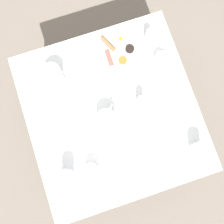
{
  "coord_description": "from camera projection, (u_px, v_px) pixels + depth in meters",
  "views": [
    {
      "loc": [
        0.21,
        -0.07,
        2.26
      ],
      "look_at": [
        0.0,
        0.0,
        0.75
      ],
      "focal_mm": 42.0,
      "sensor_mm": 36.0,
      "label": 1
    }
  ],
  "objects": [
    {
      "name": "teapot_near",
      "position": [
        106.0,
        119.0,
        1.49
      ],
      "size": [
        0.16,
        0.14,
        0.13
      ],
      "rotation": [
        0.0,
        0.0,
        5.57
      ],
      "color": "white",
      "rests_on": "table"
    },
    {
      "name": "breakfast_plate",
      "position": [
        118.0,
        50.0,
        1.6
      ],
      "size": [
        0.28,
        0.28,
        0.04
      ],
      "color": "white",
      "rests_on": "table"
    },
    {
      "name": "fork_by_plate",
      "position": [
        62.0,
        118.0,
        1.55
      ],
      "size": [
        0.19,
        0.03,
        0.0
      ],
      "rotation": [
        0.0,
        0.0,
        1.49
      ],
      "color": "silver",
      "rests_on": "table"
    },
    {
      "name": "water_glass_short",
      "position": [
        198.0,
        148.0,
        1.47
      ],
      "size": [
        0.07,
        0.07,
        0.11
      ],
      "color": "white",
      "rests_on": "table"
    },
    {
      "name": "napkin_folded",
      "position": [
        152.0,
        121.0,
        1.54
      ],
      "size": [
        0.14,
        0.16,
        0.01
      ],
      "rotation": [
        0.0,
        0.0,
        1.68
      ],
      "color": "white",
      "rests_on": "table"
    },
    {
      "name": "teacup_with_saucer_right",
      "position": [
        161.0,
        59.0,
        1.58
      ],
      "size": [
        0.16,
        0.16,
        0.06
      ],
      "color": "white",
      "rests_on": "table"
    },
    {
      "name": "table",
      "position": [
        112.0,
        114.0,
        1.62
      ],
      "size": [
        1.04,
        1.0,
        0.73
      ],
      "color": "silver",
      "rests_on": "ground_plane"
    },
    {
      "name": "teapot_far",
      "position": [
        53.0,
        74.0,
        1.53
      ],
      "size": [
        0.18,
        0.11,
        0.13
      ],
      "rotation": [
        0.0,
        0.0,
        3.66
      ],
      "color": "white",
      "rests_on": "table"
    },
    {
      "name": "knife_by_plate",
      "position": [
        164.0,
        165.0,
        1.51
      ],
      "size": [
        0.16,
        0.13,
        0.0
      ],
      "rotation": [
        0.0,
        0.0,
        0.88
      ],
      "color": "silver",
      "rests_on": "table"
    },
    {
      "name": "spoon_for_tea",
      "position": [
        134.0,
        180.0,
        1.49
      ],
      "size": [
        0.12,
        0.13,
        0.0
      ],
      "rotation": [
        0.0,
        0.0,
        2.44
      ],
      "color": "silver",
      "rests_on": "table"
    },
    {
      "name": "pepper_grinder",
      "position": [
        141.0,
        99.0,
        1.51
      ],
      "size": [
        0.05,
        0.05,
        0.11
      ],
      "color": "#BCBCC1",
      "rests_on": "table"
    },
    {
      "name": "teacup_with_saucer_left",
      "position": [
        92.0,
        169.0,
        1.48
      ],
      "size": [
        0.16,
        0.16,
        0.06
      ],
      "color": "white",
      "rests_on": "table"
    },
    {
      "name": "salt_grinder",
      "position": [
        149.0,
        33.0,
        1.57
      ],
      "size": [
        0.05,
        0.05,
        0.11
      ],
      "color": "#BCBCC1",
      "rests_on": "table"
    },
    {
      "name": "ground_plane",
      "position": [
        112.0,
        125.0,
        2.27
      ],
      "size": [
        8.0,
        8.0,
        0.0
      ],
      "primitive_type": "plane",
      "color": "#70665B"
    },
    {
      "name": "water_glass_tall",
      "position": [
        66.0,
        175.0,
        1.44
      ],
      "size": [
        0.07,
        0.07,
        0.12
      ],
      "color": "white",
      "rests_on": "table"
    }
  ]
}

